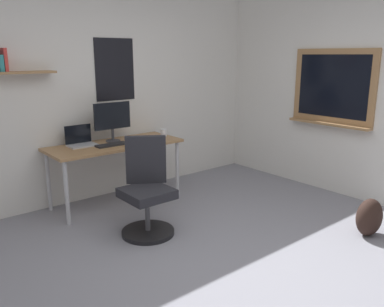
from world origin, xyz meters
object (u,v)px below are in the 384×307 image
(office_chair, at_px, (147,193))
(coffee_mug, at_px, (163,133))
(computer_mouse, at_px, (133,141))
(keyboard, at_px, (112,145))
(laptop, at_px, (81,141))
(desk, at_px, (115,149))
(monitor_primary, at_px, (112,119))
(backpack, at_px, (369,217))

(office_chair, distance_m, coffee_mug, 1.27)
(computer_mouse, bearing_deg, coffee_mug, 6.05)
(keyboard, bearing_deg, laptop, 139.73)
(desk, distance_m, monitor_primary, 0.36)
(desk, xyz_separation_m, office_chair, (-0.16, -0.92, -0.25))
(computer_mouse, bearing_deg, office_chair, -113.69)
(laptop, xyz_separation_m, coffee_mug, (1.02, -0.18, -0.01))
(coffee_mug, bearing_deg, desk, 177.53)
(desk, height_order, office_chair, office_chair)
(coffee_mug, height_order, backpack, coffee_mug)
(monitor_primary, height_order, coffee_mug, monitor_primary)
(desk, relative_size, keyboard, 4.18)
(desk, xyz_separation_m, backpack, (1.46, -2.37, -0.47))
(office_chair, bearing_deg, backpack, -41.76)
(monitor_primary, relative_size, computer_mouse, 4.46)
(desk, distance_m, keyboard, 0.14)
(laptop, xyz_separation_m, backpack, (1.81, -2.52, -0.59))
(monitor_primary, bearing_deg, keyboard, -122.64)
(monitor_primary, bearing_deg, desk, -110.75)
(computer_mouse, height_order, backpack, computer_mouse)
(monitor_primary, bearing_deg, computer_mouse, -47.89)
(monitor_primary, bearing_deg, office_chair, -101.30)
(monitor_primary, bearing_deg, laptop, 172.90)
(office_chair, xyz_separation_m, computer_mouse, (0.37, 0.84, 0.33))
(desk, xyz_separation_m, laptop, (-0.35, 0.15, 0.12))
(desk, bearing_deg, backpack, -58.36)
(desk, height_order, coffee_mug, coffee_mug)
(keyboard, relative_size, backpack, 0.99)
(backpack, bearing_deg, desk, 121.64)
(monitor_primary, relative_size, keyboard, 1.25)
(laptop, xyz_separation_m, monitor_primary, (0.39, -0.05, 0.22))
(monitor_primary, relative_size, coffee_mug, 5.04)
(laptop, bearing_deg, computer_mouse, -22.62)
(keyboard, bearing_deg, desk, 45.63)
(office_chair, relative_size, coffee_mug, 10.33)
(desk, distance_m, office_chair, 0.96)
(office_chair, xyz_separation_m, laptop, (-0.18, 1.07, 0.37))
(keyboard, distance_m, coffee_mug, 0.75)
(laptop, distance_m, keyboard, 0.36)
(computer_mouse, bearing_deg, monitor_primary, 132.11)
(laptop, bearing_deg, monitor_primary, -7.10)
(laptop, relative_size, computer_mouse, 2.98)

